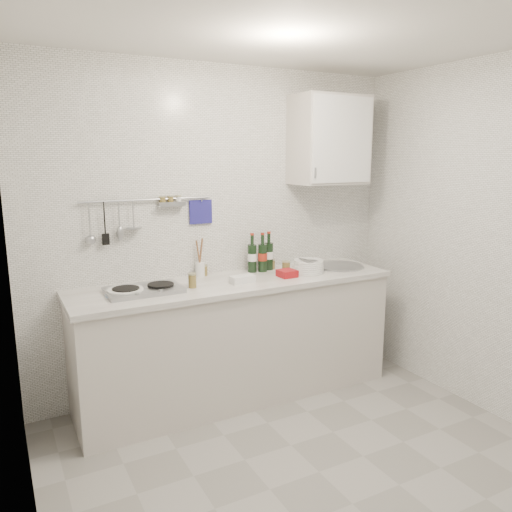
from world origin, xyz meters
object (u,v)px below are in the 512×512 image
(plate_stack_sink, at_px, (308,266))
(wine_bottles, at_px, (261,252))
(plate_stack_hob, at_px, (125,292))
(utensil_crock, at_px, (200,267))
(wall_cabinet, at_px, (329,140))

(plate_stack_sink, height_order, wine_bottles, wine_bottles)
(plate_stack_hob, relative_size, utensil_crock, 0.86)
(wall_cabinet, height_order, wine_bottles, wall_cabinet)
(plate_stack_hob, bearing_deg, utensil_crock, 21.21)
(utensil_crock, bearing_deg, plate_stack_hob, -158.79)
(plate_stack_hob, relative_size, plate_stack_sink, 0.88)
(plate_stack_sink, bearing_deg, utensil_crock, 162.14)
(wall_cabinet, relative_size, utensil_crock, 2.36)
(plate_stack_sink, xyz_separation_m, wine_bottles, (-0.31, 0.20, 0.11))
(wine_bottles, bearing_deg, plate_stack_hob, -170.86)
(wine_bottles, bearing_deg, utensil_crock, 172.64)
(wall_cabinet, xyz_separation_m, utensil_crock, (-1.09, 0.12, -0.96))
(wine_bottles, bearing_deg, wall_cabinet, -5.41)
(wall_cabinet, bearing_deg, wine_bottles, 174.59)
(utensil_crock, bearing_deg, wine_bottles, -7.36)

